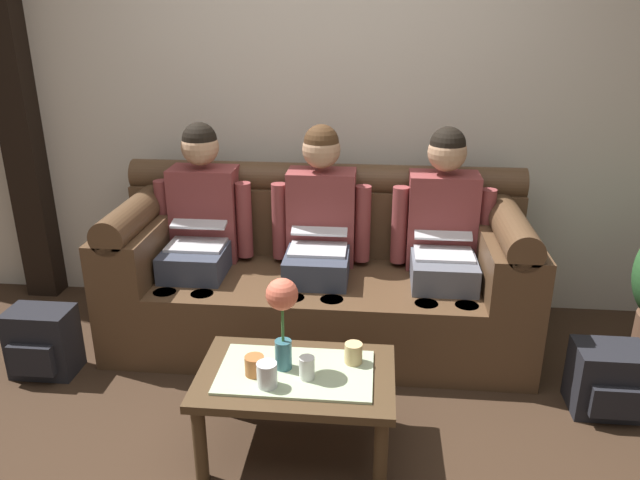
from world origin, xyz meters
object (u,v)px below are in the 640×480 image
at_px(person_left, 201,225).
at_px(cup_far_left, 307,368).
at_px(cup_far_center, 353,353).
at_px(backpack_left, 43,343).
at_px(person_middle, 320,229).
at_px(cup_near_left, 254,366).
at_px(cup_near_right, 267,375).
at_px(flower_vase, 282,308).
at_px(couch, 320,276).
at_px(person_right, 443,233).
at_px(backpack_right, 607,380).
at_px(coffee_table, 296,384).

relative_size(person_left, cup_far_left, 12.87).
distance_m(cup_far_center, backpack_left, 1.69).
distance_m(person_middle, cup_near_left, 1.09).
distance_m(cup_near_left, cup_far_center, 0.42).
relative_size(cup_near_right, cup_far_left, 1.09).
relative_size(flower_vase, backpack_left, 1.12).
relative_size(person_middle, cup_far_center, 13.68).
distance_m(cup_near_right, cup_far_center, 0.39).
height_order(couch, backpack_left, couch).
height_order(person_right, cup_near_left, person_right).
distance_m(cup_far_center, cup_far_left, 0.23).
xyz_separation_m(cup_near_right, backpack_right, (1.52, 0.54, -0.29)).
bearing_deg(coffee_table, person_right, 56.40).
bearing_deg(backpack_right, flower_vase, -164.83).
xyz_separation_m(coffee_table, flower_vase, (-0.05, 0.02, 0.34)).
bearing_deg(cup_near_left, cup_far_center, 18.05).
xyz_separation_m(cup_far_left, backpack_left, (-1.45, 0.51, -0.27)).
height_order(person_left, cup_far_center, person_left).
bearing_deg(person_middle, backpack_left, -158.43).
distance_m(person_left, coffee_table, 1.26).
relative_size(cup_near_right, cup_far_center, 1.16).
distance_m(person_right, cup_far_left, 1.25).
relative_size(cup_near_right, backpack_left, 0.29).
distance_m(person_right, cup_near_left, 1.37).
xyz_separation_m(coffee_table, backpack_left, (-1.39, 0.47, -0.16)).
distance_m(cup_near_left, cup_near_right, 0.10).
bearing_deg(person_left, cup_far_left, -55.59).
xyz_separation_m(coffee_table, cup_far_center, (0.24, 0.09, 0.11)).
relative_size(cup_far_center, backpack_left, 0.25).
xyz_separation_m(couch, cup_far_center, (0.24, -0.93, 0.07)).
relative_size(cup_near_left, cup_far_center, 0.93).
bearing_deg(cup_near_right, backpack_right, 19.45).
bearing_deg(person_middle, person_right, -0.00).
bearing_deg(backpack_right, person_middle, 157.21).
relative_size(couch, person_left, 1.88).
distance_m(coffee_table, backpack_right, 1.49).
bearing_deg(cup_near_right, person_left, 116.99).
bearing_deg(person_left, flower_vase, -58.03).
bearing_deg(cup_far_center, person_left, 134.45).
relative_size(coffee_table, cup_far_left, 8.65).
xyz_separation_m(person_middle, coffee_table, (0.00, -1.02, -0.32)).
relative_size(couch, coffee_table, 2.79).
xyz_separation_m(person_middle, cup_far_left, (0.05, -1.06, -0.21)).
bearing_deg(couch, cup_near_right, -94.92).
distance_m(couch, cup_far_center, 0.97).
height_order(cup_near_right, cup_far_left, cup_near_right).
bearing_deg(backpack_right, cup_near_right, -160.55).
xyz_separation_m(person_left, cup_near_right, (0.58, -1.14, -0.21)).
bearing_deg(cup_far_left, flower_vase, 148.25).
bearing_deg(person_right, flower_vase, -126.15).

